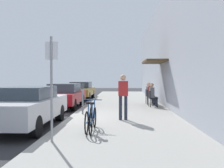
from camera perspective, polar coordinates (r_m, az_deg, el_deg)
The scene contains 17 objects.
ground_plane at distance 10.24m, azimuth -9.92°, elevation -8.11°, with size 60.00×60.00×0.00m, color #2D2D30.
sidewalk_slab at distance 11.99m, azimuth 2.76°, elevation -6.39°, with size 4.50×32.00×0.12m, color #9E9B93.
building_facade at distance 12.24m, azimuth 14.18°, elevation 8.27°, with size 1.40×32.00×6.33m.
parked_car_0 at distance 8.84m, azimuth -19.29°, elevation -4.89°, with size 1.80×4.40×1.39m.
parked_car_1 at distance 14.13m, azimuth -11.05°, elevation -2.57°, with size 1.80×4.40×1.37m.
parked_car_2 at distance 19.73m, azimuth -7.27°, elevation -1.41°, with size 1.80×4.40×1.36m.
parking_meter at distance 10.67m, azimuth -6.87°, elevation -2.91°, with size 0.12×0.10×1.32m.
street_sign at distance 6.19m, azimuth -13.95°, elevation 0.84°, with size 0.32×0.06×2.60m.
bicycle_0 at distance 7.38m, azimuth -5.38°, elevation -8.08°, with size 0.46×1.71×0.90m.
bicycle_1 at distance 7.27m, azimuth -4.50°, elevation -8.22°, with size 0.46×1.71×0.90m.
cafe_chair_0 at distance 13.45m, azimuth 9.23°, elevation -3.13°, with size 0.49×0.49×0.87m.
seated_patron_0 at distance 13.45m, azimuth 9.48°, elevation -2.31°, with size 0.46×0.40×1.29m.
cafe_chair_1 at distance 14.44m, azimuth 8.74°, elevation -2.81°, with size 0.47×0.47×0.87m.
seated_patron_1 at distance 14.43m, azimuth 8.98°, elevation -2.05°, with size 0.44×0.38×1.29m.
cafe_chair_2 at distance 15.00m, azimuth 8.49°, elevation -2.65°, with size 0.48×0.48×0.87m.
seated_patron_2 at distance 14.99m, azimuth 8.72°, elevation -1.92°, with size 0.45×0.38×1.29m.
pedestrian_standing at distance 9.13m, azimuth 2.62°, elevation -2.18°, with size 0.36×0.22×1.70m.
Camera 1 is at (2.11, -9.88, 1.71)m, focal length 39.13 mm.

